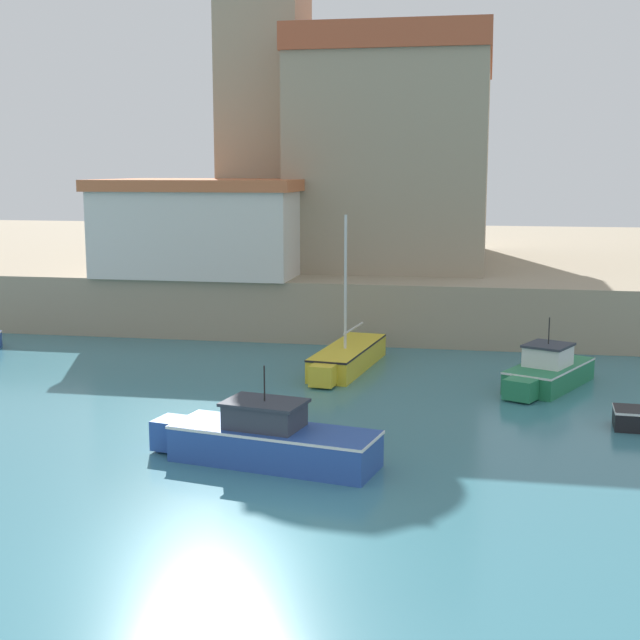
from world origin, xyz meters
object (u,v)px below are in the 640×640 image
at_px(motorboat_green_3, 547,372).
at_px(harbor_shed_near_wharf, 207,225).
at_px(sailboat_yellow_5, 347,357).
at_px(church, 376,139).
at_px(motorboat_blue_1, 267,440).

height_order(motorboat_green_3, harbor_shed_near_wharf, harbor_shed_near_wharf).
xyz_separation_m(sailboat_yellow_5, church, (-0.83, 14.42, 8.32)).
height_order(motorboat_green_3, church, church).
distance_m(church, harbor_shed_near_wharf, 10.51).
height_order(sailboat_yellow_5, harbor_shed_near_wharf, harbor_shed_near_wharf).
relative_size(motorboat_green_3, harbor_shed_near_wharf, 0.53).
relative_size(sailboat_yellow_5, church, 0.36).
relative_size(motorboat_blue_1, motorboat_green_3, 1.25).
distance_m(motorboat_blue_1, sailboat_yellow_5, 10.84).
bearing_deg(church, motorboat_blue_1, -88.81).
bearing_deg(harbor_shed_near_wharf, motorboat_blue_1, -68.15).
bearing_deg(church, harbor_shed_near_wharf, -135.00).
height_order(motorboat_blue_1, church, church).
bearing_deg(church, sailboat_yellow_5, -86.69).
bearing_deg(motorboat_green_3, motorboat_blue_1, -128.30).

